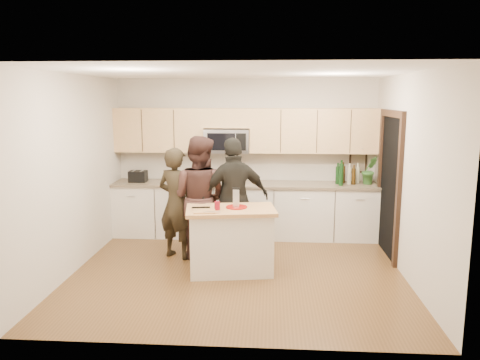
# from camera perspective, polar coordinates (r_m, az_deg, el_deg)

# --- Properties ---
(floor) EXTENTS (4.50, 4.50, 0.00)m
(floor) POSITION_cam_1_polar(r_m,az_deg,el_deg) (6.62, -0.29, -11.06)
(floor) COLOR brown
(floor) RESTS_ON ground
(room_shell) EXTENTS (4.52, 4.02, 2.71)m
(room_shell) POSITION_cam_1_polar(r_m,az_deg,el_deg) (6.21, -0.31, 4.01)
(room_shell) COLOR #B9AF9E
(room_shell) RESTS_ON ground
(back_cabinetry) EXTENTS (4.50, 0.66, 0.94)m
(back_cabinetry) POSITION_cam_1_polar(r_m,az_deg,el_deg) (8.09, 0.57, -3.62)
(back_cabinetry) COLOR beige
(back_cabinetry) RESTS_ON ground
(upper_cabinetry) EXTENTS (4.50, 0.33, 0.75)m
(upper_cabinetry) POSITION_cam_1_polar(r_m,az_deg,el_deg) (8.02, 0.89, 6.19)
(upper_cabinetry) COLOR tan
(upper_cabinetry) RESTS_ON ground
(microwave) EXTENTS (0.76, 0.41, 0.40)m
(microwave) POSITION_cam_1_polar(r_m,az_deg,el_deg) (8.03, -1.59, 4.81)
(microwave) COLOR silver
(microwave) RESTS_ON ground
(doorway) EXTENTS (0.06, 1.25, 2.20)m
(doorway) POSITION_cam_1_polar(r_m,az_deg,el_deg) (7.38, 17.76, 0.01)
(doorway) COLOR black
(doorway) RESTS_ON ground
(framed_picture) EXTENTS (0.30, 0.03, 0.38)m
(framed_picture) POSITION_cam_1_polar(r_m,az_deg,el_deg) (8.35, 14.19, 2.16)
(framed_picture) COLOR black
(framed_picture) RESTS_ON ground
(dish_towel) EXTENTS (0.34, 0.60, 0.48)m
(dish_towel) POSITION_cam_1_polar(r_m,az_deg,el_deg) (7.95, -6.36, -1.50)
(dish_towel) COLOR white
(dish_towel) RESTS_ON ground
(island) EXTENTS (1.29, 0.87, 0.90)m
(island) POSITION_cam_1_polar(r_m,az_deg,el_deg) (6.46, -1.13, -7.32)
(island) COLOR beige
(island) RESTS_ON ground
(red_plate) EXTENTS (0.29, 0.29, 0.02)m
(red_plate) POSITION_cam_1_polar(r_m,az_deg,el_deg) (6.39, -0.42, -3.31)
(red_plate) COLOR maroon
(red_plate) RESTS_ON island
(box_grater) EXTENTS (0.10, 0.05, 0.26)m
(box_grater) POSITION_cam_1_polar(r_m,az_deg,el_deg) (6.34, -0.48, -2.11)
(box_grater) COLOR silver
(box_grater) RESTS_ON red_plate
(drink_glass) EXTENTS (0.08, 0.08, 0.11)m
(drink_glass) POSITION_cam_1_polar(r_m,az_deg,el_deg) (6.26, -2.80, -3.15)
(drink_glass) COLOR maroon
(drink_glass) RESTS_ON island
(cutting_board) EXTENTS (0.31, 0.24, 0.02)m
(cutting_board) POSITION_cam_1_polar(r_m,az_deg,el_deg) (6.15, -4.35, -3.86)
(cutting_board) COLOR #BC7D4E
(cutting_board) RESTS_ON island
(tongs) EXTENTS (0.25, 0.06, 0.02)m
(tongs) POSITION_cam_1_polar(r_m,az_deg,el_deg) (6.30, -4.79, -3.35)
(tongs) COLOR black
(tongs) RESTS_ON cutting_board
(knife) EXTENTS (0.22, 0.05, 0.01)m
(knife) POSITION_cam_1_polar(r_m,az_deg,el_deg) (6.08, -3.37, -3.89)
(knife) COLOR silver
(knife) RESTS_ON cutting_board
(toaster) EXTENTS (0.29, 0.23, 0.19)m
(toaster) POSITION_cam_1_polar(r_m,az_deg,el_deg) (8.27, -12.32, 0.44)
(toaster) COLOR black
(toaster) RESTS_ON back_cabinetry
(bottle_cluster) EXTENTS (0.42, 0.33, 0.43)m
(bottle_cluster) POSITION_cam_1_polar(r_m,az_deg,el_deg) (8.05, 12.82, 0.80)
(bottle_cluster) COLOR black
(bottle_cluster) RESTS_ON back_cabinetry
(orchid) EXTENTS (0.30, 0.26, 0.47)m
(orchid) POSITION_cam_1_polar(r_m,az_deg,el_deg) (8.14, 15.52, 1.16)
(orchid) COLOR #336628
(orchid) RESTS_ON back_cabinetry
(woman_left) EXTENTS (0.72, 0.62, 1.67)m
(woman_left) POSITION_cam_1_polar(r_m,az_deg,el_deg) (7.01, -7.78, -2.81)
(woman_left) COLOR black
(woman_left) RESTS_ON ground
(woman_center) EXTENTS (1.06, 0.93, 1.83)m
(woman_center) POSITION_cam_1_polar(r_m,az_deg,el_deg) (6.96, -5.03, -2.16)
(woman_center) COLOR #321C19
(woman_center) RESTS_ON ground
(woman_right) EXTENTS (1.15, 0.83, 1.81)m
(woman_right) POSITION_cam_1_polar(r_m,az_deg,el_deg) (6.89, -0.68, -2.33)
(woman_right) COLOR black
(woman_right) RESTS_ON ground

